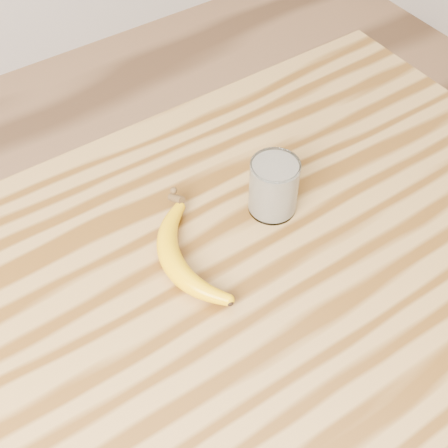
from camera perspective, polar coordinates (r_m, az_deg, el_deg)
room at (r=0.58m, az=1.69°, el=19.83°), size 4.04×4.04×2.70m
table at (r=1.01m, az=0.94°, el=-10.24°), size 1.20×0.80×0.90m
smoothie_glass at (r=0.96m, az=4.56°, el=3.43°), size 0.08×0.08×0.10m
banana at (r=0.91m, az=-4.84°, el=-3.42°), size 0.15×0.29×0.03m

